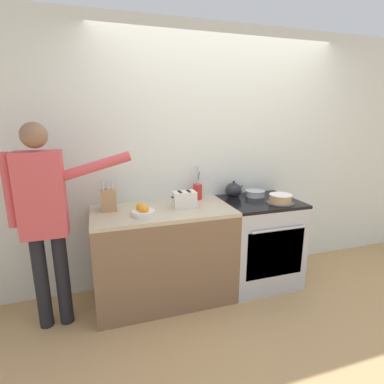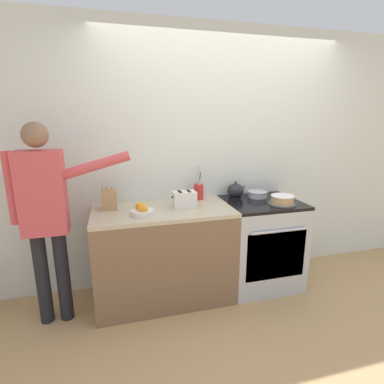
{
  "view_description": "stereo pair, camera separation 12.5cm",
  "coord_description": "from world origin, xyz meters",
  "px_view_note": "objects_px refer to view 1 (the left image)",
  "views": [
    {
      "loc": [
        -1.23,
        -2.24,
        1.72
      ],
      "look_at": [
        -0.42,
        0.3,
        1.05
      ],
      "focal_mm": 28.0,
      "sensor_mm": 36.0,
      "label": 1
    },
    {
      "loc": [
        -1.11,
        -2.27,
        1.72
      ],
      "look_at": [
        -0.42,
        0.3,
        1.05
      ],
      "focal_mm": 28.0,
      "sensor_mm": 36.0,
      "label": 2
    }
  ],
  "objects_px": {
    "layer_cake": "(280,199)",
    "utensil_crock": "(197,191)",
    "toaster": "(184,199)",
    "knife_block": "(108,199)",
    "person_baker": "(45,211)",
    "fruit_bowl": "(143,211)",
    "tea_kettle": "(234,190)",
    "mixing_bowl": "(255,193)",
    "stove_range": "(258,241)"
  },
  "relations": [
    {
      "from": "tea_kettle",
      "to": "mixing_bowl",
      "type": "distance_m",
      "value": 0.23
    },
    {
      "from": "knife_block",
      "to": "utensil_crock",
      "type": "height_order",
      "value": "utensil_crock"
    },
    {
      "from": "knife_block",
      "to": "fruit_bowl",
      "type": "relative_size",
      "value": 1.43
    },
    {
      "from": "tea_kettle",
      "to": "layer_cake",
      "type": "bearing_deg",
      "value": -47.63
    },
    {
      "from": "fruit_bowl",
      "to": "toaster",
      "type": "height_order",
      "value": "toaster"
    },
    {
      "from": "knife_block",
      "to": "person_baker",
      "type": "xyz_separation_m",
      "value": [
        -0.49,
        -0.23,
        0.01
      ]
    },
    {
      "from": "stove_range",
      "to": "utensil_crock",
      "type": "height_order",
      "value": "utensil_crock"
    },
    {
      "from": "stove_range",
      "to": "toaster",
      "type": "xyz_separation_m",
      "value": [
        -0.8,
        0.0,
        0.52
      ]
    },
    {
      "from": "tea_kettle",
      "to": "knife_block",
      "type": "distance_m",
      "value": 1.28
    },
    {
      "from": "stove_range",
      "to": "fruit_bowl",
      "type": "relative_size",
      "value": 4.55
    },
    {
      "from": "person_baker",
      "to": "fruit_bowl",
      "type": "bearing_deg",
      "value": -10.63
    },
    {
      "from": "knife_block",
      "to": "utensil_crock",
      "type": "relative_size",
      "value": 0.81
    },
    {
      "from": "toaster",
      "to": "person_baker",
      "type": "relative_size",
      "value": 0.14
    },
    {
      "from": "knife_block",
      "to": "fruit_bowl",
      "type": "distance_m",
      "value": 0.38
    },
    {
      "from": "fruit_bowl",
      "to": "person_baker",
      "type": "height_order",
      "value": "person_baker"
    },
    {
      "from": "tea_kettle",
      "to": "toaster",
      "type": "relative_size",
      "value": 0.94
    },
    {
      "from": "knife_block",
      "to": "fruit_bowl",
      "type": "height_order",
      "value": "knife_block"
    },
    {
      "from": "utensil_crock",
      "to": "fruit_bowl",
      "type": "relative_size",
      "value": 1.77
    },
    {
      "from": "mixing_bowl",
      "to": "person_baker",
      "type": "xyz_separation_m",
      "value": [
        -1.99,
        -0.26,
        0.08
      ]
    },
    {
      "from": "mixing_bowl",
      "to": "person_baker",
      "type": "relative_size",
      "value": 0.13
    },
    {
      "from": "tea_kettle",
      "to": "toaster",
      "type": "xyz_separation_m",
      "value": [
        -0.6,
        -0.2,
        0.0
      ]
    },
    {
      "from": "stove_range",
      "to": "fruit_bowl",
      "type": "height_order",
      "value": "fruit_bowl"
    },
    {
      "from": "person_baker",
      "to": "knife_block",
      "type": "bearing_deg",
      "value": 16.47
    },
    {
      "from": "tea_kettle",
      "to": "knife_block",
      "type": "relative_size",
      "value": 0.75
    },
    {
      "from": "stove_range",
      "to": "fruit_bowl",
      "type": "bearing_deg",
      "value": -174.01
    },
    {
      "from": "knife_block",
      "to": "toaster",
      "type": "relative_size",
      "value": 1.24
    },
    {
      "from": "layer_cake",
      "to": "person_baker",
      "type": "xyz_separation_m",
      "value": [
        -2.09,
        0.05,
        0.07
      ]
    },
    {
      "from": "knife_block",
      "to": "fruit_bowl",
      "type": "bearing_deg",
      "value": -43.24
    },
    {
      "from": "utensil_crock",
      "to": "toaster",
      "type": "xyz_separation_m",
      "value": [
        -0.2,
        -0.23,
        -0.01
      ]
    },
    {
      "from": "fruit_bowl",
      "to": "toaster",
      "type": "relative_size",
      "value": 0.87
    },
    {
      "from": "stove_range",
      "to": "toaster",
      "type": "relative_size",
      "value": 3.95
    },
    {
      "from": "stove_range",
      "to": "utensil_crock",
      "type": "xyz_separation_m",
      "value": [
        -0.6,
        0.23,
        0.54
      ]
    },
    {
      "from": "tea_kettle",
      "to": "utensil_crock",
      "type": "height_order",
      "value": "utensil_crock"
    },
    {
      "from": "mixing_bowl",
      "to": "knife_block",
      "type": "relative_size",
      "value": 0.75
    },
    {
      "from": "stove_range",
      "to": "utensil_crock",
      "type": "relative_size",
      "value": 2.57
    },
    {
      "from": "toaster",
      "to": "utensil_crock",
      "type": "bearing_deg",
      "value": 47.84
    },
    {
      "from": "layer_cake",
      "to": "tea_kettle",
      "type": "relative_size",
      "value": 1.26
    },
    {
      "from": "stove_range",
      "to": "person_baker",
      "type": "bearing_deg",
      "value": -176.95
    },
    {
      "from": "layer_cake",
      "to": "utensil_crock",
      "type": "bearing_deg",
      "value": 151.95
    },
    {
      "from": "mixing_bowl",
      "to": "utensil_crock",
      "type": "distance_m",
      "value": 0.63
    },
    {
      "from": "person_baker",
      "to": "stove_range",
      "type": "bearing_deg",
      "value": -5.93
    },
    {
      "from": "tea_kettle",
      "to": "toaster",
      "type": "bearing_deg",
      "value": -161.42
    },
    {
      "from": "tea_kettle",
      "to": "person_baker",
      "type": "relative_size",
      "value": 0.13
    },
    {
      "from": "stove_range",
      "to": "utensil_crock",
      "type": "bearing_deg",
      "value": 158.92
    },
    {
      "from": "utensil_crock",
      "to": "person_baker",
      "type": "xyz_separation_m",
      "value": [
        -1.37,
        -0.34,
        0.03
      ]
    },
    {
      "from": "mixing_bowl",
      "to": "person_baker",
      "type": "height_order",
      "value": "person_baker"
    },
    {
      "from": "fruit_bowl",
      "to": "person_baker",
      "type": "distance_m",
      "value": 0.76
    },
    {
      "from": "layer_cake",
      "to": "toaster",
      "type": "distance_m",
      "value": 0.94
    },
    {
      "from": "mixing_bowl",
      "to": "layer_cake",
      "type": "bearing_deg",
      "value": -70.96
    },
    {
      "from": "stove_range",
      "to": "knife_block",
      "type": "xyz_separation_m",
      "value": [
        -1.48,
        0.13,
        0.55
      ]
    }
  ]
}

